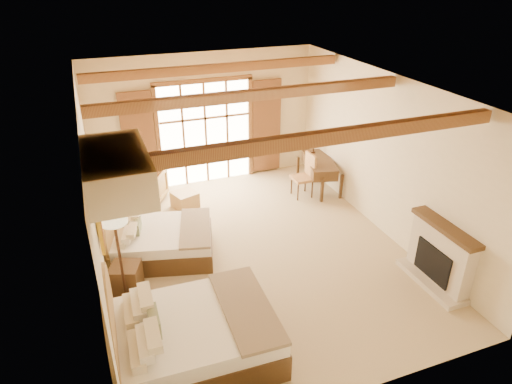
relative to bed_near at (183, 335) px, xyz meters
name	(u,v)px	position (x,y,z in m)	size (l,w,h in m)	color
floor	(255,251)	(1.87, 2.16, -0.45)	(7.00, 7.00, 0.00)	tan
wall_back	(204,120)	(1.87, 5.66, 1.15)	(5.50, 5.50, 0.00)	beige
wall_left	(94,203)	(-0.88, 2.16, 1.15)	(7.00, 7.00, 0.00)	beige
wall_right	(385,156)	(4.62, 2.16, 1.15)	(7.00, 7.00, 0.00)	beige
ceiling	(255,87)	(1.87, 2.16, 2.75)	(7.00, 7.00, 0.00)	#BA7D41
ceiling_beams	(255,95)	(1.87, 2.16, 2.63)	(5.39, 4.60, 0.18)	olive
french_doors	(206,134)	(1.87, 5.60, 0.80)	(3.95, 0.08, 2.60)	white
fireplace	(439,258)	(4.47, 0.16, 0.07)	(0.46, 1.40, 1.16)	#C1B296
painting	(98,216)	(-0.83, 1.41, 1.30)	(0.06, 0.95, 0.75)	gold
canopy_valance	(117,170)	(-0.53, 0.16, 2.50)	(0.70, 1.40, 0.45)	beige
bed_near	(183,335)	(0.00, 0.00, 0.00)	(2.28, 1.76, 1.47)	#4C341A
bed_far	(155,240)	(0.06, 2.67, -0.08)	(2.18, 1.82, 1.22)	#4C341A
nightstand	(126,280)	(-0.58, 1.76, -0.17)	(0.47, 0.47, 0.56)	#4C341A
floor_lamp	(114,220)	(-0.63, 1.46, 1.17)	(0.40, 0.40, 1.90)	#362115
armchair	(148,186)	(0.28, 5.04, -0.09)	(0.75, 0.77, 0.70)	#AF8A48
ottoman	(185,200)	(1.01, 4.41, -0.26)	(0.50, 0.50, 0.36)	#AF874A
desk	(319,173)	(4.30, 4.19, -0.04)	(0.95, 1.52, 0.76)	#4C341A
desk_chair	(303,183)	(3.77, 3.97, -0.12)	(0.47, 0.47, 1.05)	#AE8948
desk_lamp	(314,140)	(4.37, 4.68, 0.64)	(0.21, 0.21, 0.43)	#362115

